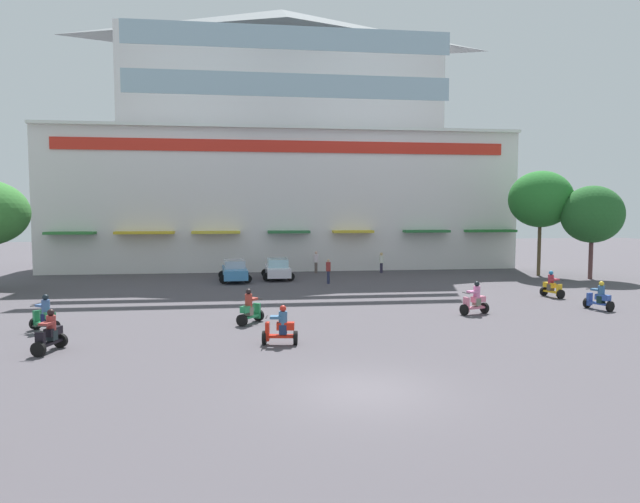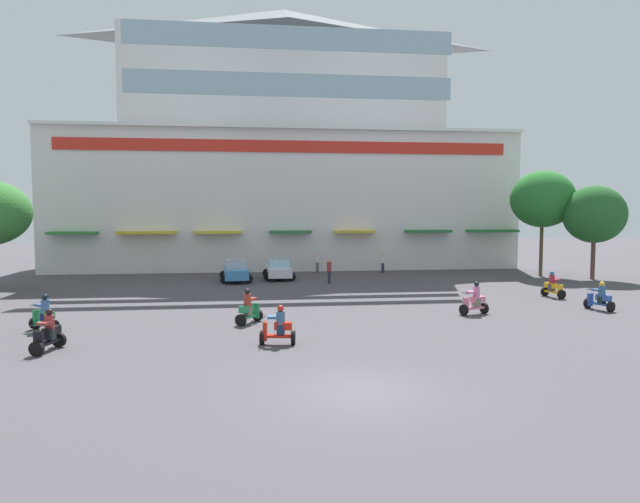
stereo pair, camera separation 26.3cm
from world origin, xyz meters
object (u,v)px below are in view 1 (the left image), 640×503
scooter_rider_0 (599,298)px  pedestrian_1 (328,270)px  parked_car_0 (235,270)px  scooter_rider_8 (250,309)px  scooter_rider_7 (475,301)px  pedestrian_2 (381,261)px  plaza_tree_3 (592,214)px  scooter_rider_5 (552,286)px  pedestrian_0 (316,261)px  scooter_rider_6 (45,316)px  scooter_rider_1 (280,328)px  parked_car_1 (278,269)px  scooter_rider_4 (50,334)px  plaza_tree_1 (541,199)px

scooter_rider_0 → pedestrian_1: 16.70m
parked_car_0 → scooter_rider_8: 15.02m
scooter_rider_7 → pedestrian_2: (-0.25, 17.84, 0.26)m
plaza_tree_3 → pedestrian_2: (-14.10, 5.87, -3.77)m
scooter_rider_5 → scooter_rider_7: (-6.51, -4.42, 0.03)m
parked_car_0 → scooter_rider_0: parked_car_0 is taller
parked_car_0 → pedestrian_0: 7.59m
scooter_rider_0 → pedestrian_0: bearing=123.9°
pedestrian_0 → pedestrian_1: size_ratio=1.03×
parked_car_0 → pedestrian_2: bearing=17.9°
plaza_tree_3 → scooter_rider_8: (-24.59, -12.83, -4.04)m
scooter_rider_5 → scooter_rider_6: (-25.68, -5.71, 0.01)m
scooter_rider_6 → pedestrian_2: pedestrian_2 is taller
parked_car_0 → scooter_rider_1: size_ratio=3.05×
parked_car_0 → scooter_rider_0: size_ratio=3.03×
parked_car_1 → scooter_rider_0: bearing=-43.7°
plaza_tree_3 → scooter_rider_6: size_ratio=4.34×
scooter_rider_4 → scooter_rider_5: scooter_rider_5 is taller
pedestrian_1 → pedestrian_2: pedestrian_1 is taller
plaza_tree_1 → scooter_rider_8: bearing=-145.2°
scooter_rider_1 → scooter_rider_5: bearing=29.8°
pedestrian_0 → pedestrian_1: (0.04, -6.48, -0.02)m
plaza_tree_3 → scooter_rider_4: bearing=-152.0°
scooter_rider_7 → pedestrian_0: bearing=106.5°
parked_car_1 → scooter_rider_8: scooter_rider_8 is taller
scooter_rider_6 → scooter_rider_1: bearing=-20.4°
parked_car_0 → scooter_rider_5: scooter_rider_5 is taller
plaza_tree_3 → parked_car_0: plaza_tree_3 is taller
scooter_rider_0 → pedestrian_1: pedestrian_1 is taller
plaza_tree_1 → parked_car_1: 20.50m
plaza_tree_3 → pedestrian_0: 20.65m
scooter_rider_8 → pedestrian_0: 19.92m
pedestrian_0 → scooter_rider_0: bearing=-56.1°
parked_car_1 → pedestrian_0: bearing=46.0°
scooter_rider_0 → plaza_tree_3: bearing=58.4°
parked_car_0 → plaza_tree_1: bearing=0.6°
scooter_rider_5 → scooter_rider_8: bearing=-163.0°
plaza_tree_1 → parked_car_1: bearing=178.2°
scooter_rider_1 → scooter_rider_6: bearing=159.6°
parked_car_1 → pedestrian_1: pedestrian_1 is taller
parked_car_0 → parked_car_1: 3.19m
pedestrian_0 → scooter_rider_8: bearing=-105.5°
scooter_rider_6 → pedestrian_1: bearing=43.7°
scooter_rider_5 → scooter_rider_1: bearing=-150.2°
parked_car_0 → pedestrian_0: (6.31, 4.21, 0.23)m
scooter_rider_0 → pedestrian_2: bearing=111.6°
scooter_rider_8 → pedestrian_0: (5.31, 19.20, 0.34)m
parked_car_0 → scooter_rider_5: (18.26, -9.72, -0.13)m
plaza_tree_1 → scooter_rider_4: (-28.96, -19.21, -5.18)m
scooter_rider_7 → pedestrian_2: size_ratio=0.98×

